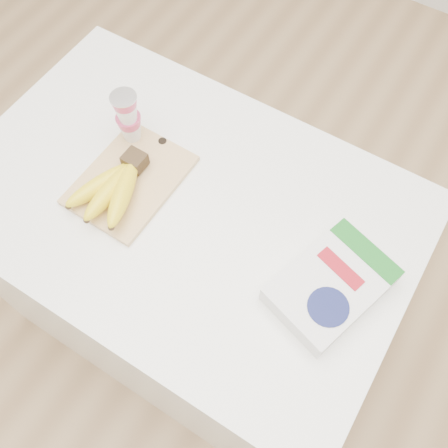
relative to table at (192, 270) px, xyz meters
name	(u,v)px	position (x,y,z in m)	size (l,w,h in m)	color
table	(192,270)	(0.00, 0.00, 0.00)	(1.04, 0.69, 0.78)	white
cutting_board	(130,180)	(-0.13, -0.02, 0.40)	(0.20, 0.27, 0.01)	#E3BA7D
bananas	(113,187)	(-0.14, -0.06, 0.43)	(0.16, 0.21, 0.07)	#382816
yogurt_stack	(128,116)	(-0.20, 0.08, 0.48)	(0.06, 0.06, 0.14)	white
cereal_box	(331,285)	(0.37, -0.01, 0.42)	(0.22, 0.28, 0.05)	white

